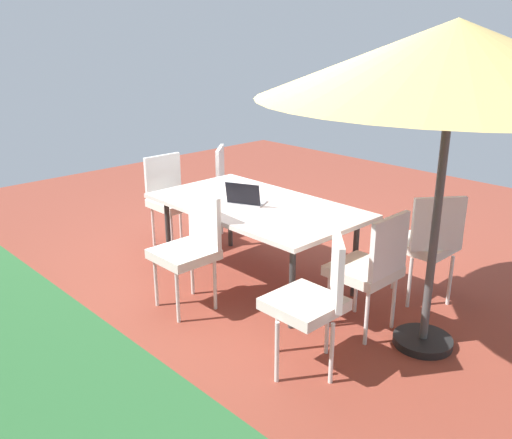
{
  "coord_description": "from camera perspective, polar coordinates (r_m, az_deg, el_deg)",
  "views": [
    {
      "loc": [
        -3.42,
        3.27,
        2.24
      ],
      "look_at": [
        0.0,
        0.0,
        0.61
      ],
      "focal_mm": 38.47,
      "sensor_mm": 36.0,
      "label": 1
    }
  ],
  "objects": [
    {
      "name": "ground_plane",
      "position": [
        5.24,
        -0.0,
        -6.39
      ],
      "size": [
        10.0,
        10.0,
        0.02
      ],
      "primitive_type": "cube",
      "color": "brown"
    },
    {
      "name": "chair_northwest",
      "position": [
        3.73,
        6.03,
        -7.91
      ],
      "size": [
        0.59,
        0.59,
        0.98
      ],
      "rotation": [
        0.0,
        0.0,
        2.34
      ],
      "color": "silver",
      "rests_on": "ground_plane"
    },
    {
      "name": "chair_southwest",
      "position": [
        4.87,
        17.46,
        -2.11
      ],
      "size": [
        0.58,
        0.58,
        0.98
      ],
      "rotation": [
        0.0,
        0.0,
        0.93
      ],
      "color": "silver",
      "rests_on": "ground_plane"
    },
    {
      "name": "chair_north",
      "position": [
        4.58,
        -6.87,
        -2.68
      ],
      "size": [
        0.47,
        0.48,
        0.98
      ],
      "rotation": [
        0.0,
        0.0,
        3.05
      ],
      "color": "silver",
      "rests_on": "ground_plane"
    },
    {
      "name": "dining_table",
      "position": [
        4.97,
        -0.0,
        1.12
      ],
      "size": [
        1.96,
        1.11,
        0.76
      ],
      "color": "silver",
      "rests_on": "ground_plane"
    },
    {
      "name": "chair_southeast",
      "position": [
        6.38,
        -2.4,
        3.7
      ],
      "size": [
        0.59,
        0.59,
        0.98
      ],
      "rotation": [
        0.0,
        0.0,
        5.45
      ],
      "color": "silver",
      "rests_on": "ground_plane"
    },
    {
      "name": "chair_west",
      "position": [
        4.26,
        11.82,
        -4.72
      ],
      "size": [
        0.46,
        0.46,
        0.98
      ],
      "rotation": [
        0.0,
        0.0,
        1.57
      ],
      "color": "silver",
      "rests_on": "ground_plane"
    },
    {
      "name": "cup",
      "position": [
        5.34,
        -2.61,
        3.46
      ],
      "size": [
        0.06,
        0.06,
        0.1
      ],
      "primitive_type": "cylinder",
      "color": "white",
      "rests_on": "dining_table"
    },
    {
      "name": "chair_east",
      "position": [
        5.97,
        -8.77,
        2.4
      ],
      "size": [
        0.46,
        0.46,
        0.98
      ],
      "rotation": [
        0.0,
        0.0,
        4.69
      ],
      "color": "silver",
      "rests_on": "ground_plane"
    },
    {
      "name": "patio_umbrella",
      "position": [
        3.81,
        19.93,
        15.26
      ],
      "size": [
        2.55,
        2.55,
        2.32
      ],
      "color": "#4C4C4C",
      "rests_on": "ground_plane"
    },
    {
      "name": "laptop",
      "position": [
        4.93,
        -1.06,
        2.12
      ],
      "size": [
        0.39,
        0.36,
        0.21
      ],
      "rotation": [
        0.0,
        0.0,
        0.43
      ],
      "color": "#B7B7BC",
      "rests_on": "dining_table"
    }
  ]
}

